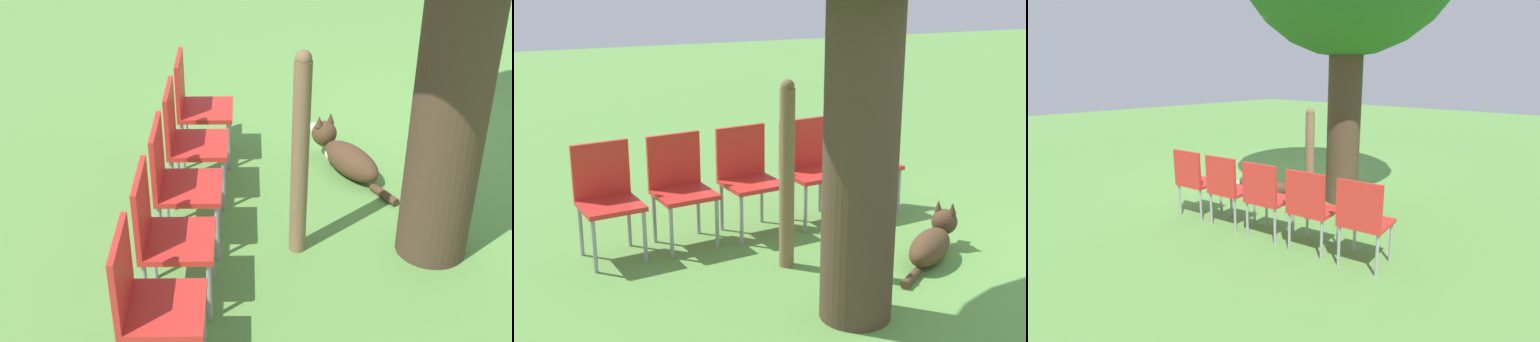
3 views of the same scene
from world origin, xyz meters
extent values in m
cylinder|color=#4C3828|center=(0.29, 1.13, 1.34)|extent=(0.46, 0.46, 2.68)
ellipsoid|color=#513823|center=(0.82, 0.22, 0.12)|extent=(0.57, 0.63, 0.24)
ellipsoid|color=silver|center=(0.93, 0.09, 0.11)|extent=(0.30, 0.30, 0.14)
sphere|color=#513823|center=(1.05, -0.06, 0.20)|extent=(0.28, 0.28, 0.20)
cylinder|color=silver|center=(1.12, -0.15, 0.19)|extent=(0.12, 0.12, 0.09)
cone|color=#513823|center=(1.09, -0.03, 0.33)|extent=(0.06, 0.06, 0.09)
cone|color=#513823|center=(1.00, -0.10, 0.33)|extent=(0.06, 0.06, 0.09)
cylinder|color=#513823|center=(0.57, 0.53, 0.03)|extent=(0.22, 0.25, 0.06)
cylinder|color=#846647|center=(1.16, 1.24, 0.66)|extent=(0.11, 0.11, 1.33)
sphere|color=#846647|center=(1.16, 1.24, 1.34)|extent=(0.10, 0.10, 0.10)
cube|color=red|center=(1.98, 0.09, 0.42)|extent=(0.48, 0.49, 0.04)
cube|color=red|center=(2.17, 0.11, 0.66)|extent=(0.09, 0.44, 0.43)
cylinder|color=#99999E|center=(1.83, -0.13, 0.20)|extent=(0.03, 0.03, 0.41)
cylinder|color=#99999E|center=(1.78, 0.25, 0.20)|extent=(0.03, 0.03, 0.41)
cylinder|color=#99999E|center=(2.18, -0.08, 0.20)|extent=(0.03, 0.03, 0.41)
cylinder|color=#99999E|center=(2.13, 0.30, 0.20)|extent=(0.03, 0.03, 0.41)
cube|color=red|center=(1.92, 0.66, 0.42)|extent=(0.48, 0.49, 0.04)
cube|color=red|center=(2.12, 0.69, 0.66)|extent=(0.09, 0.44, 0.43)
cylinder|color=#99999E|center=(1.77, 0.45, 0.20)|extent=(0.03, 0.03, 0.41)
cylinder|color=#99999E|center=(1.72, 0.83, 0.20)|extent=(0.03, 0.03, 0.41)
cylinder|color=#99999E|center=(2.13, 0.50, 0.20)|extent=(0.03, 0.03, 0.41)
cylinder|color=#99999E|center=(2.08, 0.88, 0.20)|extent=(0.03, 0.03, 0.41)
cube|color=red|center=(1.87, 1.24, 0.42)|extent=(0.48, 0.49, 0.04)
cube|color=red|center=(2.06, 1.27, 0.66)|extent=(0.09, 0.44, 0.43)
cylinder|color=#99999E|center=(1.72, 1.03, 0.20)|extent=(0.03, 0.03, 0.41)
cylinder|color=#99999E|center=(1.67, 1.41, 0.20)|extent=(0.03, 0.03, 0.41)
cylinder|color=#99999E|center=(2.07, 1.08, 0.20)|extent=(0.03, 0.03, 0.41)
cylinder|color=#99999E|center=(2.02, 1.46, 0.20)|extent=(0.03, 0.03, 0.41)
cube|color=red|center=(1.82, 1.82, 0.42)|extent=(0.48, 0.49, 0.04)
cube|color=red|center=(2.01, 1.85, 0.66)|extent=(0.09, 0.44, 0.43)
cylinder|color=#99999E|center=(1.66, 1.61, 0.20)|extent=(0.03, 0.03, 0.41)
cylinder|color=#99999E|center=(1.61, 1.99, 0.20)|extent=(0.03, 0.03, 0.41)
cylinder|color=#99999E|center=(2.02, 1.66, 0.20)|extent=(0.03, 0.03, 0.41)
cylinder|color=#99999E|center=(1.97, 2.04, 0.20)|extent=(0.03, 0.03, 0.41)
cube|color=red|center=(1.76, 2.40, 0.42)|extent=(0.48, 0.49, 0.04)
cube|color=red|center=(1.95, 2.43, 0.66)|extent=(0.09, 0.44, 0.43)
cylinder|color=#99999E|center=(1.61, 2.19, 0.20)|extent=(0.03, 0.03, 0.41)
cylinder|color=#99999E|center=(1.56, 2.57, 0.20)|extent=(0.03, 0.03, 0.41)
cylinder|color=#99999E|center=(1.96, 2.24, 0.20)|extent=(0.03, 0.03, 0.41)
cylinder|color=#99999E|center=(1.91, 2.62, 0.20)|extent=(0.03, 0.03, 0.41)
camera|label=1|loc=(0.96, 5.07, 2.84)|focal=50.00mm
camera|label=2|loc=(-3.31, 3.15, 2.20)|focal=50.00mm
camera|label=3|loc=(4.91, 4.21, 1.81)|focal=28.00mm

